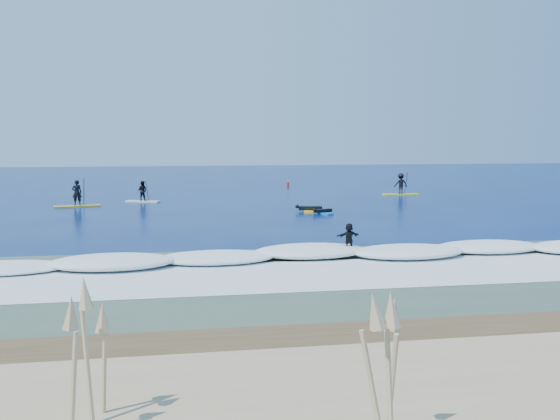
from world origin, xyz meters
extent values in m
plane|color=#040F4A|center=(0.00, 0.00, 0.00)|extent=(160.00, 160.00, 0.00)
cube|color=#4C3723|center=(0.00, -21.50, 0.00)|extent=(90.00, 5.00, 0.08)
cube|color=#3D5340|center=(0.00, -14.00, 0.01)|extent=(90.00, 13.00, 0.01)
cube|color=white|center=(0.00, -10.00, 0.00)|extent=(40.00, 6.00, 0.30)
cube|color=silver|center=(0.00, -13.00, 0.00)|extent=(34.00, 5.00, 0.02)
cube|color=gold|center=(-11.52, 12.18, 0.05)|extent=(3.34, 1.56, 0.11)
imported|color=black|center=(-11.52, 12.18, 1.04)|extent=(0.77, 0.59, 1.86)
cylinder|color=black|center=(-11.05, 12.29, 0.97)|extent=(0.22, 0.74, 2.17)
cube|color=black|center=(-11.05, 12.29, -0.05)|extent=(0.13, 0.03, 0.32)
cube|color=white|center=(-6.99, 14.91, 0.05)|extent=(2.77, 1.67, 0.09)
imported|color=black|center=(-6.99, 14.91, 0.87)|extent=(0.93, 0.84, 1.56)
cylinder|color=black|center=(-6.62, 14.75, 0.81)|extent=(0.28, 0.59, 1.82)
cube|color=black|center=(-6.62, 14.75, -0.05)|extent=(0.11, 0.03, 0.27)
cube|color=yellow|center=(15.14, 17.35, 0.05)|extent=(3.16, 0.82, 0.11)
imported|color=black|center=(15.14, 17.35, 1.01)|extent=(1.18, 0.69, 1.81)
cylinder|color=black|center=(15.61, 17.34, 0.95)|extent=(0.05, 0.73, 2.11)
cube|color=black|center=(15.61, 17.34, -0.05)|extent=(0.13, 0.03, 0.32)
cube|color=yellow|center=(4.44, 6.42, 0.05)|extent=(1.09, 2.38, 0.11)
cube|color=black|center=(4.55, 6.39, 0.24)|extent=(1.64, 0.74, 0.26)
sphere|color=black|center=(3.67, 6.58, 0.35)|extent=(0.26, 0.26, 0.26)
cube|color=blue|center=(5.03, 5.00, 0.04)|extent=(1.18, 1.87, 0.09)
cube|color=black|center=(5.11, 5.04, 0.19)|extent=(1.29, 0.81, 0.21)
sphere|color=black|center=(4.45, 4.75, 0.28)|extent=(0.21, 0.21, 0.21)
cube|color=silver|center=(2.62, -9.65, 0.20)|extent=(1.77, 0.89, 0.09)
imported|color=black|center=(2.62, -9.65, 0.81)|extent=(1.12, 0.60, 1.15)
cylinder|color=red|center=(7.06, 28.34, 0.21)|extent=(0.26, 0.26, 0.42)
cone|color=red|center=(7.06, 28.34, 0.52)|extent=(0.18, 0.18, 0.20)
camera|label=1|loc=(-4.67, -34.72, 4.93)|focal=40.00mm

